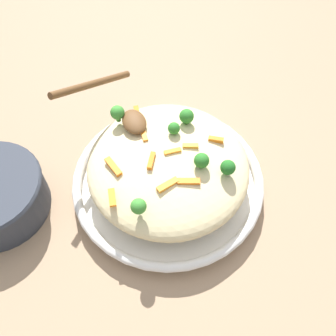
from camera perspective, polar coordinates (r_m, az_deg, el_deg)
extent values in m
plane|color=#9E7F60|center=(0.68, 0.00, -2.95)|extent=(2.40, 2.40, 0.00)
cylinder|color=white|center=(0.68, 0.00, -2.51)|extent=(0.31, 0.31, 0.02)
torus|color=white|center=(0.66, 0.00, -1.68)|extent=(0.34, 0.34, 0.02)
torus|color=black|center=(0.66, 0.00, -1.53)|extent=(0.33, 0.33, 0.00)
ellipsoid|color=beige|center=(0.63, 0.00, 0.33)|extent=(0.28, 0.27, 0.07)
cube|color=orange|center=(0.62, -3.75, 5.18)|extent=(0.03, 0.01, 0.01)
cube|color=orange|center=(0.59, -2.59, 1.12)|extent=(0.03, 0.02, 0.01)
cube|color=orange|center=(0.57, -0.06, -2.61)|extent=(0.02, 0.04, 0.01)
cube|color=orange|center=(0.63, 7.25, 4.57)|extent=(0.02, 0.03, 0.01)
cube|color=orange|center=(0.61, 3.42, 3.51)|extent=(0.02, 0.03, 0.01)
cube|color=orange|center=(0.57, -8.60, -4.51)|extent=(0.03, 0.02, 0.01)
cube|color=orange|center=(0.60, 0.82, 2.34)|extent=(0.01, 0.03, 0.01)
cube|color=orange|center=(0.66, -4.80, 8.49)|extent=(0.03, 0.01, 0.01)
cube|color=orange|center=(0.57, 3.20, -2.06)|extent=(0.02, 0.04, 0.01)
cube|color=orange|center=(0.59, -8.41, 0.21)|extent=(0.04, 0.02, 0.01)
cylinder|color=#205B1C|center=(0.59, 9.05, -0.56)|extent=(0.01, 0.01, 0.01)
sphere|color=#236B23|center=(0.58, 9.20, 0.09)|extent=(0.02, 0.02, 0.02)
cylinder|color=#296820|center=(0.59, 5.10, 0.48)|extent=(0.01, 0.01, 0.01)
sphere|color=#2D7A28|center=(0.58, 5.19, 1.16)|extent=(0.02, 0.02, 0.02)
cylinder|color=#296820|center=(0.64, 2.83, 7.18)|extent=(0.01, 0.01, 0.01)
sphere|color=#2D7A28|center=(0.63, 2.88, 7.96)|extent=(0.03, 0.03, 0.03)
cylinder|color=#296820|center=(0.63, 0.90, 5.51)|extent=(0.01, 0.01, 0.01)
sphere|color=#2D7A28|center=(0.62, 0.92, 6.13)|extent=(0.02, 0.02, 0.02)
cylinder|color=#377928|center=(0.65, -7.65, 7.62)|extent=(0.01, 0.01, 0.01)
sphere|color=#3D8E33|center=(0.64, -7.79, 8.45)|extent=(0.02, 0.02, 0.02)
cylinder|color=#377928|center=(0.55, -4.47, -6.55)|extent=(0.01, 0.01, 0.01)
sphere|color=#3D8E33|center=(0.54, -4.56, -5.89)|extent=(0.02, 0.02, 0.02)
ellipsoid|color=brown|center=(0.64, -5.22, 7.10)|extent=(0.06, 0.04, 0.02)
cylinder|color=brown|center=(0.65, -11.43, 12.58)|extent=(0.10, 0.15, 0.09)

